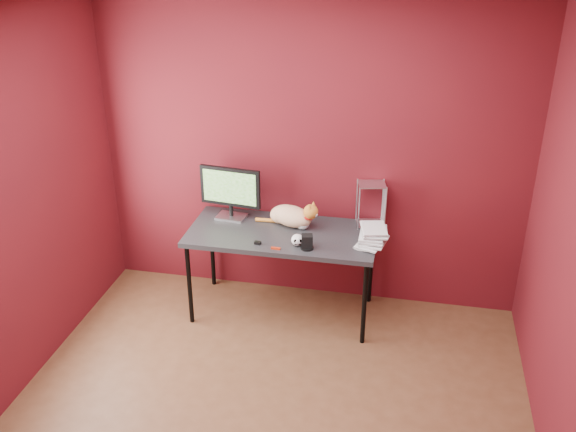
% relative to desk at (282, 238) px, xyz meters
% --- Properties ---
extents(room, '(3.52, 3.52, 2.61)m').
position_rel_desk_xyz_m(room, '(0.15, -1.37, 0.75)').
color(room, '#4F2E1B').
rests_on(room, ground).
extents(desk, '(1.50, 0.70, 0.75)m').
position_rel_desk_xyz_m(desk, '(0.00, 0.00, 0.00)').
color(desk, black).
rests_on(desk, ground).
extents(monitor, '(0.51, 0.19, 0.44)m').
position_rel_desk_xyz_m(monitor, '(-0.47, 0.17, 0.30)').
color(monitor, silver).
rests_on(monitor, desk).
extents(cat, '(0.53, 0.31, 0.25)m').
position_rel_desk_xyz_m(cat, '(0.05, 0.12, 0.14)').
color(cat, '#C56F29').
rests_on(cat, desk).
extents(skull_mug, '(0.10, 0.10, 0.09)m').
position_rel_desk_xyz_m(skull_mug, '(0.16, -0.20, 0.10)').
color(skull_mug, white).
rests_on(skull_mug, desk).
extents(speaker, '(0.10, 0.10, 0.11)m').
position_rel_desk_xyz_m(speaker, '(0.24, -0.23, 0.10)').
color(speaker, black).
rests_on(speaker, desk).
extents(book_stack, '(0.25, 0.29, 1.49)m').
position_rel_desk_xyz_m(book_stack, '(0.63, -0.05, 0.79)').
color(book_stack, beige).
rests_on(book_stack, desk).
extents(wire_rack, '(0.24, 0.21, 0.36)m').
position_rel_desk_xyz_m(wire_rack, '(0.67, 0.27, 0.23)').
color(wire_rack, silver).
rests_on(wire_rack, desk).
extents(pocket_knife, '(0.07, 0.02, 0.01)m').
position_rel_desk_xyz_m(pocket_knife, '(0.01, -0.29, 0.06)').
color(pocket_knife, '#AE260D').
rests_on(pocket_knife, desk).
extents(black_gadget, '(0.05, 0.04, 0.02)m').
position_rel_desk_xyz_m(black_gadget, '(-0.14, -0.24, 0.06)').
color(black_gadget, black).
rests_on(black_gadget, desk).
extents(washer, '(0.04, 0.04, 0.00)m').
position_rel_desk_xyz_m(washer, '(0.22, -0.23, 0.05)').
color(washer, silver).
rests_on(washer, desk).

